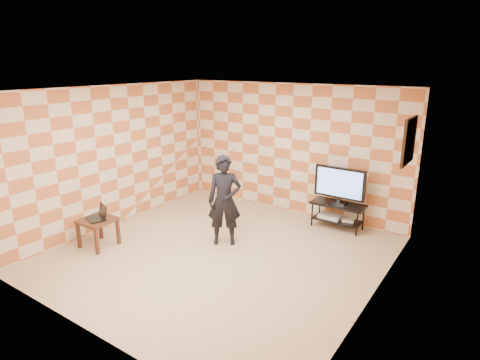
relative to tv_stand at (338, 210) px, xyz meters
The scene contains 14 objects.
floor 2.51m from the tv_stand, 119.13° to the right, with size 5.00×5.00×0.00m, color #C2B189.
wall_back 1.59m from the tv_stand, 164.78° to the left, with size 5.00×0.02×2.70m, color beige.
wall_front 4.92m from the tv_stand, 104.52° to the right, with size 5.00×0.02×2.70m, color beige.
wall_left 4.41m from the tv_stand, 149.66° to the right, with size 0.02×5.00×2.70m, color beige.
wall_right 2.71m from the tv_stand, 59.28° to the right, with size 0.02×5.00×2.70m, color beige.
ceiling 3.41m from the tv_stand, 119.13° to the right, with size 5.00×5.00×0.02m, color white.
wall_art 2.12m from the tv_stand, 26.23° to the right, with size 0.04×0.72×0.72m.
tv_stand is the anchor object (origin of this frame).
tv 0.53m from the tv_stand, 90.05° to the right, with size 0.98×0.19×0.71m.
dvd_player 0.21m from the tv_stand, behind, with size 0.42×0.30×0.07m, color silver.
game_console 0.27m from the tv_stand, ahead, with size 0.21×0.15×0.05m, color silver.
side_table 4.42m from the tv_stand, 135.20° to the right, with size 0.58×0.58×0.50m.
laptop 4.40m from the tv_stand, 135.40° to the right, with size 0.44×0.40×0.24m.
person 2.30m from the tv_stand, 128.08° to the right, with size 0.58×0.38×1.60m, color black.
Camera 1 is at (3.73, -4.86, 3.11)m, focal length 30.00 mm.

